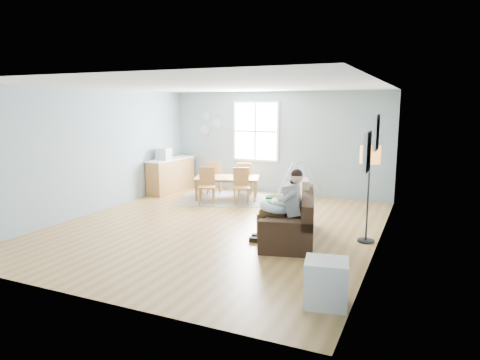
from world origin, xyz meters
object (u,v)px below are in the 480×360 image
at_px(sofa, 292,222).
at_px(monitor, 164,154).
at_px(toddler, 288,198).
at_px(dining_table, 227,188).
at_px(floor_lamp, 370,163).
at_px(baby_swing, 300,183).
at_px(chair_se, 241,184).
at_px(counter, 171,175).
at_px(chair_ne, 245,177).
at_px(father, 284,203).
at_px(chair_sw, 207,184).
at_px(storage_cube, 325,283).
at_px(chair_nw, 214,176).

xyz_separation_m(sofa, monitor, (-4.25, 2.32, 0.78)).
bearing_deg(monitor, toddler, -27.52).
xyz_separation_m(toddler, dining_table, (-2.33, 2.25, -0.41)).
distance_m(floor_lamp, dining_table, 4.39).
bearing_deg(sofa, floor_lamp, 14.42).
height_order(floor_lamp, baby_swing, floor_lamp).
xyz_separation_m(toddler, chair_se, (-1.76, 1.85, -0.20)).
distance_m(sofa, counter, 5.00).
bearing_deg(chair_ne, dining_table, -106.41).
distance_m(toddler, monitor, 4.68).
height_order(father, baby_swing, father).
bearing_deg(father, dining_table, 131.33).
height_order(chair_sw, baby_swing, baby_swing).
bearing_deg(chair_ne, floor_lamp, -38.30).
bearing_deg(floor_lamp, chair_sw, 159.97).
relative_size(sofa, monitor, 6.52).
xyz_separation_m(toddler, counter, (-4.13, 2.47, -0.23)).
distance_m(sofa, chair_sw, 3.19).
relative_size(storage_cube, chair_nw, 0.65).
relative_size(father, chair_sw, 1.47).
bearing_deg(father, toddler, 98.25).
bearing_deg(chair_se, father, -51.84).
bearing_deg(sofa, dining_table, 135.38).
bearing_deg(chair_ne, chair_nw, -160.39).
distance_m(chair_ne, monitor, 2.22).
distance_m(toddler, counter, 4.81).
xyz_separation_m(sofa, chair_sw, (-2.66, 1.75, 0.21)).
distance_m(chair_sw, baby_swing, 2.39).
bearing_deg(dining_table, sofa, -63.97).
distance_m(toddler, storage_cube, 2.84).
relative_size(sofa, toddler, 2.62).
xyz_separation_m(chair_nw, monitor, (-1.23, -0.49, 0.57)).
relative_size(chair_nw, counter, 0.53).
distance_m(sofa, dining_table, 3.44).
distance_m(chair_sw, chair_se, 0.82).
bearing_deg(chair_ne, sofa, -53.90).
height_order(sofa, chair_se, chair_se).
xyz_separation_m(storage_cube, dining_table, (-3.59, 4.76, 0.00)).
bearing_deg(baby_swing, father, -78.26).
relative_size(chair_se, chair_nw, 0.99).
xyz_separation_m(father, floor_lamp, (1.30, 0.63, 0.69)).
height_order(sofa, chair_ne, chair_ne).
xyz_separation_m(dining_table, baby_swing, (1.66, 0.82, 0.13)).
xyz_separation_m(sofa, chair_se, (-1.88, 2.02, 0.21)).
relative_size(chair_nw, monitor, 2.66).
distance_m(sofa, storage_cube, 2.61).
height_order(chair_nw, baby_swing, baby_swing).
xyz_separation_m(sofa, baby_swing, (-0.79, 3.23, 0.12)).
distance_m(floor_lamp, chair_ne, 4.55).
distance_m(floor_lamp, storage_cube, 2.89).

